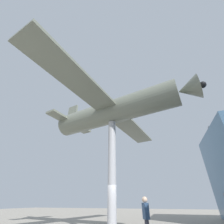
% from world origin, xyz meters
% --- Properties ---
extents(support_pylon_central, '(0.56, 0.56, 7.04)m').
position_xyz_m(support_pylon_central, '(0.00, 0.00, 3.52)').
color(support_pylon_central, '#B7B7BC').
rests_on(support_pylon_central, ground_plane).
extents(suspended_airplane, '(16.03, 12.33, 3.02)m').
position_xyz_m(suspended_airplane, '(0.07, 0.30, 8.02)').
color(suspended_airplane, slate).
rests_on(suspended_airplane, support_pylon_central).
extents(visitor_person, '(0.46, 0.38, 1.82)m').
position_xyz_m(visitor_person, '(1.42, 2.16, 1.06)').
color(visitor_person, '#383842').
rests_on(visitor_person, ground_plane).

